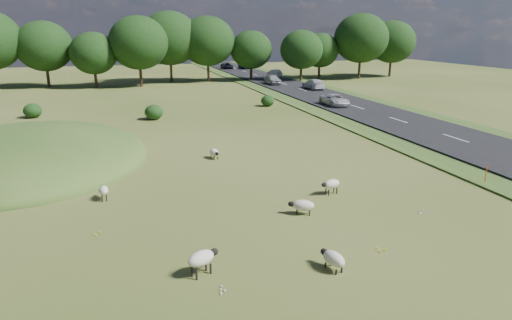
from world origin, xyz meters
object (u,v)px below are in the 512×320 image
Objects in this scene: car_4 at (335,100)px; sheep_0 at (214,153)px; car_2 at (273,79)px; car_6 at (275,73)px; sheep_4 at (302,205)px; marker_post at (486,174)px; car_0 at (245,65)px; sheep_5 at (202,258)px; sheep_1 at (331,184)px; car_5 at (227,66)px; sheep_2 at (333,258)px; sheep_3 at (104,190)px; car_3 at (314,84)px.

sheep_0 is at bearing -135.70° from car_4.
car_6 is at bearing 69.12° from car_2.
sheep_4 is 0.29× the size of car_2.
car_0 is (7.58, 79.89, 0.35)m from marker_post.
car_0 is (19.52, 81.06, 0.48)m from sheep_4.
marker_post is 18.43m from sheep_5.
car_0 is (16.95, 78.89, 0.36)m from sheep_1.
marker_post is 0.27× the size of car_5.
sheep_2 is 0.99× the size of sheep_4.
sheep_5 is (-17.62, -5.38, 0.07)m from marker_post.
car_2 reaches higher than sheep_4.
sheep_4 is (0.94, 5.26, 0.01)m from sheep_2.
car_0 is (25.20, 85.27, 0.28)m from sheep_5.
car_4 is (16.66, 33.65, 0.42)m from sheep_2.
sheep_5 is (-5.68, -4.21, 0.20)m from sheep_4.
car_0 is (28.76, 76.19, 0.41)m from sheep_3.
car_2 reaches higher than car_4.
sheep_1 is 1.14× the size of sheep_3.
sheep_3 is at bearing -107.92° from car_5.
car_2 reaches higher than car_0.
sheep_2 is 5.34m from sheep_4.
marker_post is 59.80m from car_6.
sheep_5 is 0.28× the size of car_0.
car_4 reaches higher than sheep_1.
car_6 is at bearing 145.91° from sheep_0.
sheep_5 is 0.28× the size of car_3.
car_5 is at bearing -75.09° from sheep_4.
marker_post is at bearing -148.65° from sheep_4.
sheep_1 is 80.98m from car_5.
sheep_2 is 13.10m from sheep_3.
car_3 is 1.09× the size of car_4.
car_4 reaches higher than sheep_3.
car_2 reaches higher than marker_post.
sheep_1 is at bearing 10.56° from sheep_5.
marker_post is 27.48m from car_4.
car_3 reaches higher than sheep_1.
sheep_2 is 1.23× the size of sheep_3.
car_2 reaches higher than car_3.
marker_post is 0.27× the size of car_2.
sheep_2 is at bearing 67.03° from car_3.
car_6 is at bearing -90.00° from car_3.
sheep_5 is at bearing 62.33° from sheep_4.
marker_post is 49.50m from car_2.
sheep_3 is (-7.21, -6.20, 0.11)m from sheep_0.
marker_post is 80.25m from car_0.
sheep_0 is at bearing 66.44° from car_6.
car_6 is (3.80, 9.96, -0.05)m from car_2.
sheep_1 is at bearing 173.93° from marker_post.
car_3 is at bearing -84.44° from car_5.
sheep_1 is 0.27× the size of car_5.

